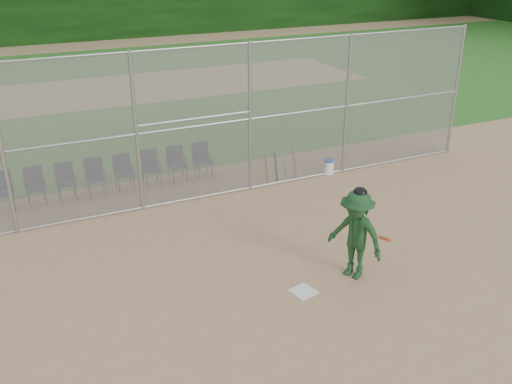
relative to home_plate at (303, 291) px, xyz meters
name	(u,v)px	position (x,y,z in m)	size (l,w,h in m)	color
ground	(310,290)	(0.16, 0.00, -0.01)	(100.00, 100.00, 0.00)	tan
grass_strip	(112,90)	(0.16, 18.00, 0.00)	(100.00, 100.00, 0.00)	#28671E
dirt_patch_far	(112,90)	(0.16, 18.00, 0.00)	(24.00, 24.00, 0.00)	tan
backstop_fence	(214,121)	(0.16, 5.00, 2.06)	(16.09, 0.09, 4.00)	gray
home_plate	(303,291)	(0.00, 0.00, 0.00)	(0.44, 0.44, 0.02)	white
batter_at_plate	(356,234)	(1.20, 0.10, 0.93)	(1.16, 1.47, 1.95)	#1B4420
water_cooler	(328,166)	(3.71, 5.08, 0.21)	(0.34, 0.34, 0.43)	white
spare_bats	(280,167)	(2.20, 5.21, 0.41)	(0.96, 0.32, 0.84)	#D84C14
chair_0	(3,192)	(-4.99, 6.47, 0.47)	(0.54, 0.52, 0.96)	#0F1C38
chair_1	(35,187)	(-4.23, 6.47, 0.47)	(0.54, 0.52, 0.96)	#0F1C38
chair_2	(66,182)	(-3.47, 6.47, 0.47)	(0.54, 0.52, 0.96)	#0F1C38
chair_3	(96,177)	(-2.71, 6.47, 0.47)	(0.54, 0.52, 0.96)	#0F1C38
chair_4	(124,173)	(-1.95, 6.47, 0.47)	(0.54, 0.52, 0.96)	#0F1C38
chair_5	(151,168)	(-1.18, 6.47, 0.47)	(0.54, 0.52, 0.96)	#0F1C38
chair_6	(178,164)	(-0.42, 6.47, 0.47)	(0.54, 0.52, 0.96)	#0F1C38
chair_7	(203,160)	(0.34, 6.47, 0.47)	(0.54, 0.52, 0.96)	#0F1C38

